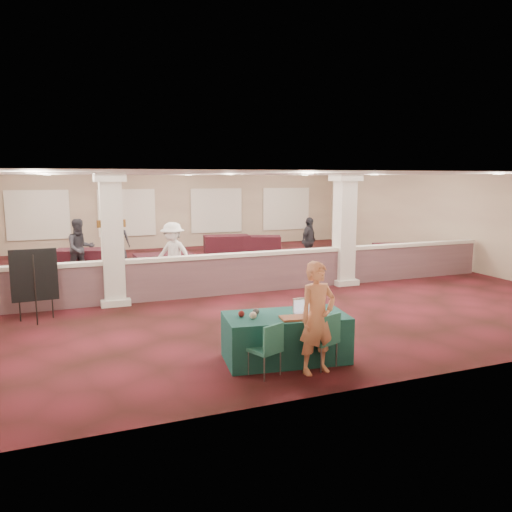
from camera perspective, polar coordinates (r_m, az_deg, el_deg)
name	(u,v)px	position (r m, az deg, el deg)	size (l,w,h in m)	color
ground	(230,282)	(15.03, -2.98, -2.95)	(16.00, 16.00, 0.00)	#4B121A
wall_back	(173,212)	(22.49, -9.47, 5.03)	(16.00, 0.04, 3.20)	gray
wall_front	(399,280)	(7.68, 16.06, -2.67)	(16.00, 0.04, 3.20)	gray
wall_right	(445,220)	(18.87, 20.76, 3.83)	(0.04, 16.00, 3.20)	gray
ceiling	(229,174)	(14.70, -3.08, 9.34)	(16.00, 16.00, 0.02)	silver
partition_wall	(247,272)	(13.53, -1.00, -1.83)	(15.60, 0.28, 1.10)	brown
column_left	(112,238)	(12.60, -16.13, 1.94)	(0.72, 0.72, 3.20)	beige
column_right	(344,229)	(14.67, 10.06, 3.11)	(0.72, 0.72, 3.20)	beige
sconce_left	(99,224)	(12.54, -17.47, 3.52)	(0.12, 0.12, 0.18)	brown
sconce_right	(123,223)	(12.59, -14.93, 3.65)	(0.12, 0.12, 0.18)	brown
near_table	(286,337)	(8.66, 3.41, -9.25)	(2.07, 1.03, 0.79)	#103A3A
conf_chair_main	(324,336)	(8.30, 7.83, -9.02)	(0.60, 0.60, 0.93)	#216152
conf_chair_side	(268,345)	(7.91, 1.39, -10.16)	(0.57, 0.57, 0.87)	#216152
easel_board	(34,276)	(11.67, -24.01, -2.10)	(0.94, 0.49, 1.60)	black
woman	(317,318)	(8.01, 7.03, -7.03)	(0.65, 0.43, 1.81)	#E49563
far_table_front_center	(163,265)	(16.10, -10.54, -0.99)	(1.76, 0.88, 0.71)	black
far_table_front_right	(403,255)	(18.28, 16.42, 0.09)	(1.94, 0.97, 0.79)	black
far_table_back_left	(86,261)	(17.39, -18.87, -0.50)	(1.89, 0.94, 0.77)	black
far_table_back_center	(227,244)	(20.54, -3.36, 1.33)	(1.84, 0.92, 0.75)	black
far_table_back_right	(259,245)	(20.63, 0.40, 1.32)	(1.73, 0.87, 0.70)	black
attendee_a	(80,248)	(16.40, -19.44, 0.82)	(0.88, 0.49, 1.84)	black
attendee_b	(173,255)	(14.43, -9.48, 0.17)	(1.18, 0.54, 1.85)	silver
attendee_c	(309,241)	(17.82, 6.05, 1.68)	(1.00, 0.48, 1.71)	black
attendee_d	(118,240)	(19.16, -15.47, 1.83)	(0.81, 0.44, 1.65)	black
laptop_base	(305,314)	(8.59, 5.64, -6.60)	(0.36, 0.25, 0.02)	silver
laptop_screen	(303,305)	(8.67, 5.38, -5.56)	(0.36, 0.01, 0.24)	silver
screen_glow	(303,306)	(8.67, 5.39, -5.67)	(0.33, 0.00, 0.21)	silver
knitting	(294,318)	(8.31, 4.35, -7.08)	(0.44, 0.33, 0.03)	#B24C1C
yarn_cream	(253,315)	(8.27, -0.33, -6.80)	(0.12, 0.12, 0.12)	beige
yarn_red	(241,314)	(8.39, -1.69, -6.61)	(0.11, 0.11, 0.11)	maroon
yarn_grey	(256,311)	(8.52, 0.01, -6.35)	(0.11, 0.11, 0.11)	#444448
scissors	(332,316)	(8.50, 8.64, -6.85)	(0.13, 0.03, 0.01)	#B61D13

